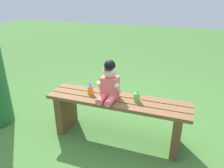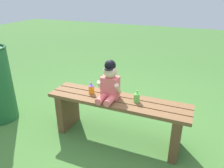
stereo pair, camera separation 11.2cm
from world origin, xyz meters
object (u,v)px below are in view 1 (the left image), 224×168
Objects in this scene: child_figure at (109,82)px; sippy_cup_right at (137,96)px; park_bench at (117,112)px; sippy_cup_left at (90,89)px.

sippy_cup_right is at bearing 7.03° from child_figure.
child_figure is (-0.08, -0.01, 0.34)m from park_bench.
park_bench is 0.35m from child_figure.
child_figure reaches higher than sippy_cup_left.
sippy_cup_left is (-0.31, 0.02, 0.22)m from park_bench.
sippy_cup_left and sippy_cup_right have the same top height.
park_bench is 11.85× the size of sippy_cup_right.
sippy_cup_left is 0.50m from sippy_cup_right.
child_figure reaches higher than park_bench.
sippy_cup_right reaches higher than park_bench.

